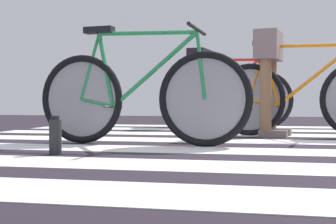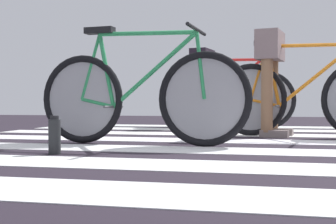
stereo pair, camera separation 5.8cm
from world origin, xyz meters
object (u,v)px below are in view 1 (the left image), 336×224
at_px(bicycle_1_of_3, 140,96).
at_px(bicycle_3_of_3, 223,98).
at_px(water_bottle, 55,136).
at_px(bicycle_2_of_3, 302,97).
at_px(cyclist_2_of_3, 269,69).
at_px(cyclist_3_of_3, 200,77).

bearing_deg(bicycle_1_of_3, bicycle_3_of_3, 84.65).
height_order(bicycle_1_of_3, water_bottle, bicycle_1_of_3).
xyz_separation_m(bicycle_2_of_3, bicycle_3_of_3, (-0.84, 1.34, 0.00)).
xyz_separation_m(cyclist_2_of_3, water_bottle, (-1.37, -1.83, -0.54)).
xyz_separation_m(bicycle_1_of_3, cyclist_3_of_3, (0.17, 2.44, 0.27)).
bearing_deg(bicycle_3_of_3, bicycle_2_of_3, -47.08).
bearing_deg(cyclist_2_of_3, water_bottle, -115.22).
relative_size(bicycle_3_of_3, water_bottle, 6.91).
bearing_deg(water_bottle, cyclist_3_of_3, 80.43).
xyz_separation_m(bicycle_2_of_3, water_bottle, (-1.68, -1.77, -0.27)).
bearing_deg(cyclist_3_of_3, water_bottle, -88.73).
distance_m(bicycle_3_of_3, cyclist_3_of_3, 0.41).
distance_m(bicycle_1_of_3, bicycle_2_of_3, 1.68).
distance_m(bicycle_3_of_3, water_bottle, 3.23).
bearing_deg(bicycle_2_of_3, cyclist_2_of_3, -180.00).
height_order(cyclist_2_of_3, water_bottle, cyclist_2_of_3).
distance_m(cyclist_2_of_3, water_bottle, 2.35).
height_order(bicycle_2_of_3, cyclist_3_of_3, cyclist_3_of_3).
bearing_deg(cyclist_2_of_3, cyclist_3_of_3, 133.87).
relative_size(cyclist_2_of_3, water_bottle, 4.11).
relative_size(cyclist_3_of_3, water_bottle, 4.09).
relative_size(bicycle_3_of_3, cyclist_3_of_3, 1.69).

